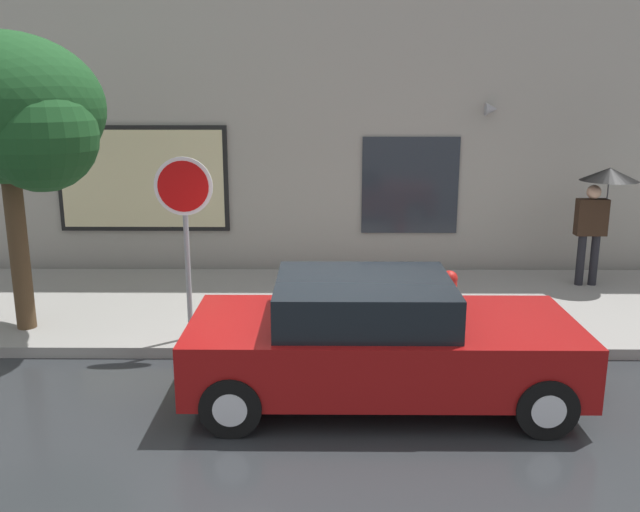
{
  "coord_description": "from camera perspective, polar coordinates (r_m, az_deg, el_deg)",
  "views": [
    {
      "loc": [
        -0.03,
        -7.29,
        3.45
      ],
      "look_at": [
        -0.1,
        1.8,
        1.2
      ],
      "focal_mm": 37.98,
      "sensor_mm": 36.0,
      "label": 1
    }
  ],
  "objects": [
    {
      "name": "street_tree",
      "position": [
        9.91,
        -24.6,
        10.75
      ],
      "size": [
        2.66,
        2.26,
        4.05
      ],
      "color": "#4C3823",
      "rests_on": "sidewalk"
    },
    {
      "name": "pedestrian_with_umbrella",
      "position": [
        12.35,
        22.7,
        4.84
      ],
      "size": [
        0.96,
        0.95,
        2.03
      ],
      "color": "black",
      "rests_on": "sidewalk"
    },
    {
      "name": "parked_car",
      "position": [
        7.68,
        4.95,
        -7.14
      ],
      "size": [
        4.29,
        1.92,
        1.41
      ],
      "color": "maroon",
      "rests_on": "ground"
    },
    {
      "name": "sidewalk",
      "position": [
        10.83,
        0.61,
        -4.26
      ],
      "size": [
        20.0,
        4.0,
        0.15
      ],
      "primitive_type": "cube",
      "color": "gray",
      "rests_on": "ground"
    },
    {
      "name": "building_facade",
      "position": [
        12.79,
        0.5,
        14.02
      ],
      "size": [
        20.0,
        0.67,
        7.0
      ],
      "color": "#9E998E",
      "rests_on": "ground"
    },
    {
      "name": "stop_sign",
      "position": [
        8.98,
        -11.32,
        3.62
      ],
      "size": [
        0.76,
        0.1,
        2.46
      ],
      "color": "gray",
      "rests_on": "sidewalk"
    },
    {
      "name": "ground_plane",
      "position": [
        8.07,
        0.65,
        -11.42
      ],
      "size": [
        60.0,
        60.0,
        0.0
      ],
      "primitive_type": "plane",
      "color": "#282B2D"
    },
    {
      "name": "fire_hydrant",
      "position": [
        9.83,
        10.79,
        -3.54
      ],
      "size": [
        0.3,
        0.44,
        0.81
      ],
      "color": "red",
      "rests_on": "sidewalk"
    }
  ]
}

